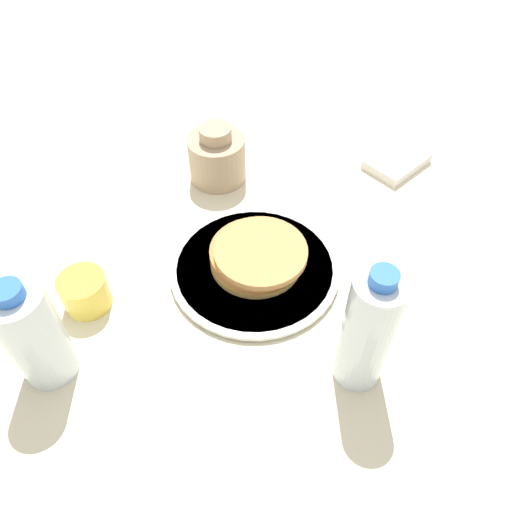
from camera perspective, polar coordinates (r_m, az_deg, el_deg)
ground_plane at (r=0.87m, az=-1.43°, el=-1.09°), size 4.00×4.00×0.00m
plate at (r=0.86m, az=0.00°, el=-1.14°), size 0.29×0.29×0.01m
pancake_stack at (r=0.84m, az=0.15°, el=0.15°), size 0.16×0.17×0.04m
juice_glass at (r=0.84m, az=-18.97°, el=-3.90°), size 0.08×0.08×0.06m
cream_jug at (r=1.01m, az=-4.48°, el=11.24°), size 0.11×0.11×0.12m
water_bottle_near at (r=0.68m, az=12.63°, el=-8.36°), size 0.07×0.07×0.23m
water_bottle_mid at (r=0.74m, az=-24.10°, el=-8.20°), size 0.08×0.08×0.19m
napkin at (r=1.10m, az=15.78°, el=10.36°), size 0.15×0.12×0.02m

